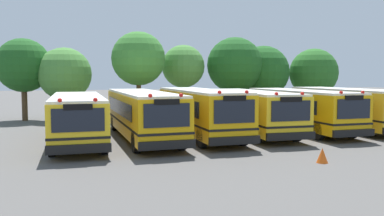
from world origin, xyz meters
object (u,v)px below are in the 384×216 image
object	(u,v)px
school_bus_3	(250,110)
school_bus_4	(300,108)
tree_0	(23,67)
tree_5	(263,72)
school_bus_2	(200,111)
school_bus_0	(77,116)
tree_4	(236,65)
traffic_cone	(322,155)
tree_2	(140,59)
tree_3	(184,66)
school_bus_1	(142,113)
tree_1	(63,73)
tree_6	(314,73)
school_bus_5	(346,107)

from	to	relation	value
school_bus_3	school_bus_4	xyz separation A→B (m)	(3.39, -0.00, 0.01)
tree_0	tree_5	size ratio (longest dim) A/B	1.02
school_bus_2	school_bus_0	bearing A→B (deg)	0.59
school_bus_0	tree_4	size ratio (longest dim) A/B	1.52
tree_5	traffic_cone	xyz separation A→B (m)	(-7.47, -20.02, -3.46)
tree_5	tree_0	bearing A→B (deg)	-178.98
school_bus_3	tree_2	xyz separation A→B (m)	(-5.01, 9.23, 3.33)
tree_0	tree_4	distance (m)	17.42
school_bus_0	tree_3	world-z (taller)	tree_3
school_bus_2	tree_5	world-z (taller)	tree_5
school_bus_2	school_bus_4	world-z (taller)	school_bus_2
school_bus_2	traffic_cone	size ratio (longest dim) A/B	17.27
tree_3	school_bus_0	bearing A→B (deg)	-127.97
school_bus_3	tree_0	distance (m)	17.92
tree_5	tree_4	bearing A→B (deg)	-169.81
school_bus_1	school_bus_4	bearing A→B (deg)	179.38
school_bus_3	tree_0	xyz separation A→B (m)	(-13.67, 11.26, 2.73)
tree_1	tree_3	distance (m)	9.79
school_bus_4	traffic_cone	distance (m)	9.44
tree_5	tree_6	size ratio (longest dim) A/B	1.03
school_bus_0	tree_0	xyz separation A→B (m)	(-3.79, 11.68, 2.78)
tree_3	tree_4	bearing A→B (deg)	1.31
school_bus_1	tree_1	size ratio (longest dim) A/B	2.02
school_bus_2	school_bus_4	bearing A→B (deg)	-177.46
school_bus_2	tree_3	size ratio (longest dim) A/B	1.70
tree_1	tree_4	distance (m)	14.52
school_bus_1	tree_3	distance (m)	12.71
tree_3	school_bus_4	bearing A→B (deg)	-68.29
school_bus_3	tree_5	world-z (taller)	tree_5
school_bus_2	tree_1	size ratio (longest dim) A/B	1.84
school_bus_5	tree_3	bearing A→B (deg)	-53.50
school_bus_3	tree_3	bearing A→B (deg)	-83.21
tree_1	tree_6	bearing A→B (deg)	2.35
school_bus_1	tree_6	bearing A→B (deg)	-149.20
school_bus_3	school_bus_4	size ratio (longest dim) A/B	1.01
school_bus_1	tree_5	size ratio (longest dim) A/B	1.83
school_bus_3	tree_2	distance (m)	11.02
school_bus_1	school_bus_5	size ratio (longest dim) A/B	1.15
school_bus_2	tree_6	xyz separation A→B (m)	(15.21, 11.75, 2.22)
tree_3	tree_4	size ratio (longest dim) A/B	0.88
tree_0	traffic_cone	world-z (taller)	tree_0
school_bus_1	school_bus_2	world-z (taller)	school_bus_2
school_bus_3	tree_3	xyz separation A→B (m)	(-0.99, 10.99, 2.89)
traffic_cone	tree_1	bearing A→B (deg)	117.80
school_bus_2	tree_4	size ratio (longest dim) A/B	1.51
tree_2	school_bus_3	bearing A→B (deg)	-61.52
traffic_cone	tree_5	bearing A→B (deg)	69.54
tree_6	traffic_cone	bearing A→B (deg)	-122.74
tree_1	tree_4	world-z (taller)	tree_4
tree_4	tree_5	bearing A→B (deg)	10.19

